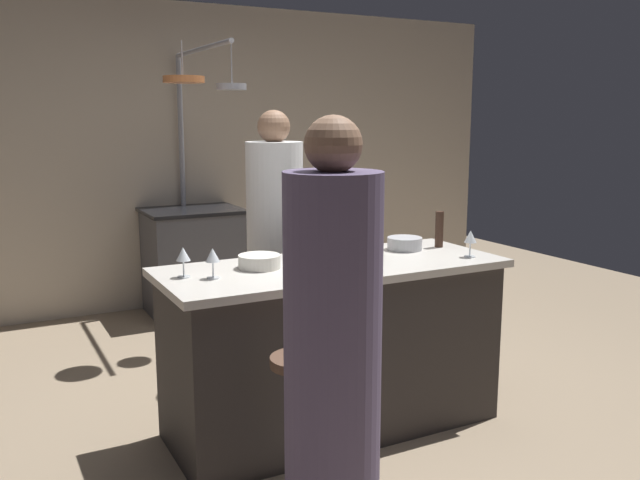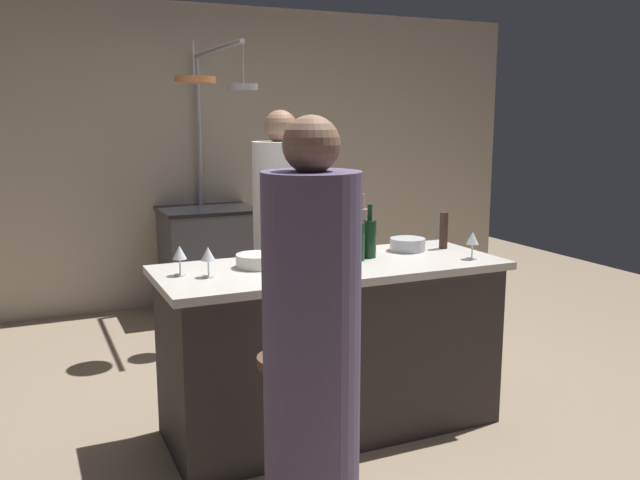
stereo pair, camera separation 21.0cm
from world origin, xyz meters
name	(u,v)px [view 1 (the left image)]	position (x,y,z in m)	size (l,w,h in m)	color
ground_plane	(333,426)	(0.00, 0.00, 0.00)	(9.00, 9.00, 0.00)	gray
back_wall	(177,157)	(0.00, 2.85, 1.30)	(6.40, 0.16, 2.60)	#BCAD99
kitchen_island	(333,346)	(0.00, 0.00, 0.45)	(1.80, 0.72, 0.90)	#332D2B
stove_range	(194,261)	(0.00, 2.45, 0.45)	(0.80, 0.64, 0.89)	#47474C
chef	(275,255)	(0.05, 0.87, 0.78)	(0.36, 0.36, 1.69)	white
bar_stool_left	(302,426)	(-0.49, -0.62, 0.38)	(0.28, 0.28, 0.68)	#4C4C51
guest_left	(332,366)	(-0.54, -0.98, 0.77)	(0.35, 0.35, 1.66)	#594C6B
overhead_pot_rack	(194,120)	(-0.08, 2.05, 1.63)	(0.60, 1.31, 2.17)	gray
pepper_mill	(439,229)	(0.76, 0.11, 1.01)	(0.05, 0.05, 0.21)	#382319
wine_bottle_green	(358,240)	(0.16, 0.02, 1.01)	(0.07, 0.07, 0.29)	#193D23
wine_bottle_rose	(360,229)	(0.28, 0.19, 1.03)	(0.07, 0.07, 0.33)	#B78C8E
wine_bottle_red	(369,237)	(0.25, 0.06, 1.01)	(0.07, 0.07, 0.29)	#143319
wine_glass_by_chef	(183,256)	(-0.77, 0.06, 1.01)	(0.07, 0.07, 0.15)	silver
wine_glass_near_right_guest	(213,257)	(-0.66, -0.02, 1.01)	(0.07, 0.07, 0.15)	silver
wine_glass_near_left_guest	(470,238)	(0.73, -0.20, 1.01)	(0.07, 0.07, 0.15)	silver
mixing_bowl_steel	(405,243)	(0.54, 0.14, 0.94)	(0.20, 0.20, 0.07)	#B7B7BC
mixing_bowl_ceramic	(259,261)	(-0.38, 0.08, 0.93)	(0.21, 0.21, 0.07)	silver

